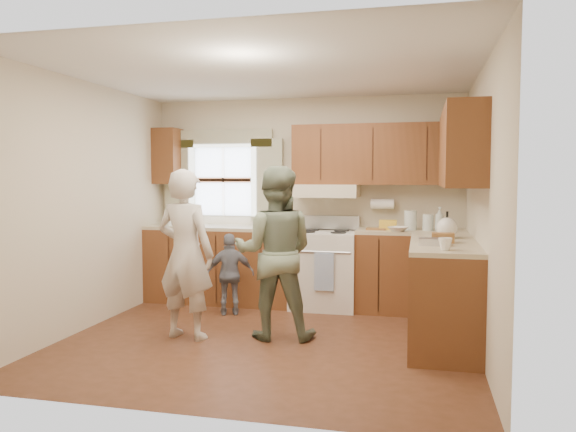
% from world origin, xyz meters
% --- Properties ---
extents(room, '(3.80, 3.80, 3.80)m').
position_xyz_m(room, '(0.00, 0.00, 1.25)').
color(room, '#482816').
rests_on(room, ground).
extents(kitchen_fixtures, '(3.80, 2.25, 2.15)m').
position_xyz_m(kitchen_fixtures, '(0.61, 1.08, 0.84)').
color(kitchen_fixtures, '#3F210D').
rests_on(kitchen_fixtures, ground).
extents(stove, '(0.76, 0.67, 1.07)m').
position_xyz_m(stove, '(0.30, 1.44, 0.47)').
color(stove, silver).
rests_on(stove, ground).
extents(woman_left, '(0.65, 0.48, 1.61)m').
position_xyz_m(woman_left, '(-0.78, -0.11, 0.81)').
color(woman_left, beige).
rests_on(woman_left, ground).
extents(woman_right, '(0.88, 0.73, 1.64)m').
position_xyz_m(woman_right, '(0.04, 0.10, 0.82)').
color(woman_right, '#203C21').
rests_on(woman_right, ground).
extents(child, '(0.58, 0.40, 0.91)m').
position_xyz_m(child, '(-0.67, 0.85, 0.46)').
color(child, slate).
rests_on(child, ground).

